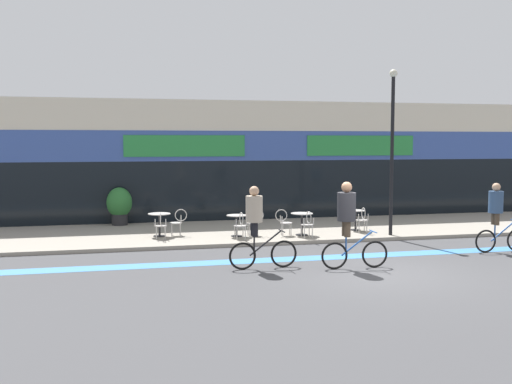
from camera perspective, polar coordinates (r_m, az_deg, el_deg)
The scene contains 20 objects.
ground_plane at distance 15.40m, azimuth 11.77°, elevation -7.62°, with size 120.00×120.00×0.00m, color #424244.
sidewalk_slab at distance 22.06m, azimuth 3.77°, elevation -3.60°, with size 40.00×5.50×0.12m, color gray.
storefront_facade at distance 26.38m, azimuth 0.79°, elevation 3.03°, with size 40.00×4.06×4.94m.
bike_lane_stripe at distance 17.45m, azimuth 8.58°, elevation -6.09°, with size 36.00×0.70×0.01m, color #3D7AB7.
bistro_table_0 at distance 20.29m, azimuth -9.19°, elevation -2.64°, with size 0.75×0.75×0.77m.
bistro_table_1 at distance 20.03m, azimuth -1.86°, elevation -2.79°, with size 0.69×0.69×0.72m.
bistro_table_2 at distance 20.34m, azimuth 4.39°, elevation -2.61°, with size 0.75×0.75×0.75m.
bistro_table_3 at distance 21.70m, azimuth 9.47°, elevation -2.27°, with size 0.65×0.65×0.73m.
cafe_chair_0_near at distance 19.68m, azimuth -9.08°, elevation -2.98°, with size 0.44×0.59×0.90m.
cafe_chair_0_side at distance 20.34m, azimuth -7.42°, elevation -2.71°, with size 0.60×0.45×0.90m.
cafe_chair_1_near at distance 19.42m, azimuth -1.48°, elevation -3.03°, with size 0.42×0.59×0.90m.
cafe_chair_1_side at distance 20.16m, azimuth -0.11°, elevation -2.74°, with size 0.59×0.42×0.90m.
cafe_chair_2_near at distance 19.76m, azimuth 4.95°, elevation -2.91°, with size 0.42×0.59×0.90m.
cafe_chair_2_side at distance 20.17m, azimuth 2.69°, elevation -2.74°, with size 0.59×0.44×0.90m.
cafe_chair_3_near at distance 21.12m, azimuth 10.11°, elevation -2.46°, with size 0.44×0.59×0.90m.
planter_pot at distance 23.32m, azimuth -12.88°, elevation -1.18°, with size 0.96×0.96×1.44m.
lamp_post at distance 20.68m, azimuth 12.84°, elevation 4.77°, with size 0.26×0.26×5.57m.
cyclist_0 at distance 15.60m, azimuth 8.79°, elevation -2.44°, with size 1.81×0.51×2.26m.
cyclist_1 at distance 15.41m, azimuth 0.07°, elevation -2.87°, with size 1.83×0.50×2.16m.
cyclist_2 at distance 19.14m, azimuth 22.01°, elevation -1.86°, with size 1.76×0.48×2.07m.
Camera 1 is at (-6.41, -13.61, 3.30)m, focal length 42.00 mm.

